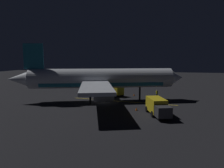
# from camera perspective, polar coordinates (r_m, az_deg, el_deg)

# --- Properties ---
(ground_plane) EXTENTS (180.00, 180.00, 0.20)m
(ground_plane) POSITION_cam_1_polar(r_m,az_deg,el_deg) (39.42, -2.85, -5.12)
(ground_plane) COLOR black
(apron_guide_stripe) EXTENTS (2.75, 21.07, 0.01)m
(apron_guide_stripe) POSITION_cam_1_polar(r_m,az_deg,el_deg) (38.98, 3.02, -5.10)
(apron_guide_stripe) COLOR gold
(apron_guide_stripe) RESTS_ON ground_plane
(airliner) EXTENTS (29.56, 34.02, 11.30)m
(airliner) POSITION_cam_1_polar(r_m,az_deg,el_deg) (38.67, -3.73, 1.40)
(airliner) COLOR silver
(airliner) RESTS_ON ground_plane
(baggage_truck) EXTENTS (6.26, 3.87, 2.52)m
(baggage_truck) POSITION_cam_1_polar(r_m,az_deg,el_deg) (30.06, 13.16, -6.57)
(baggage_truck) COLOR gold
(baggage_truck) RESTS_ON ground_plane
(catering_truck) EXTENTS (5.21, 6.02, 2.32)m
(catering_truck) POSITION_cam_1_polar(r_m,az_deg,el_deg) (44.90, 0.19, -1.86)
(catering_truck) COLOR gold
(catering_truck) RESTS_ON ground_plane
(ground_crew_worker) EXTENTS (0.40, 0.40, 1.74)m
(ground_crew_worker) POSITION_cam_1_polar(r_m,az_deg,el_deg) (43.28, 13.02, -2.84)
(ground_crew_worker) COLOR black
(ground_crew_worker) RESTS_ON ground_plane
(traffic_cone_near_left) EXTENTS (0.50, 0.50, 0.55)m
(traffic_cone_near_left) POSITION_cam_1_polar(r_m,az_deg,el_deg) (32.47, 7.16, -7.27)
(traffic_cone_near_left) COLOR #EA590F
(traffic_cone_near_left) RESTS_ON ground_plane
(traffic_cone_near_right) EXTENTS (0.50, 0.50, 0.55)m
(traffic_cone_near_right) POSITION_cam_1_polar(r_m,az_deg,el_deg) (44.88, 6.48, -3.16)
(traffic_cone_near_right) COLOR #EA590F
(traffic_cone_near_right) RESTS_ON ground_plane
(traffic_cone_under_wing) EXTENTS (0.50, 0.50, 0.55)m
(traffic_cone_under_wing) POSITION_cam_1_polar(r_m,az_deg,el_deg) (33.79, 12.40, -6.80)
(traffic_cone_under_wing) COLOR #EA590F
(traffic_cone_under_wing) RESTS_ON ground_plane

